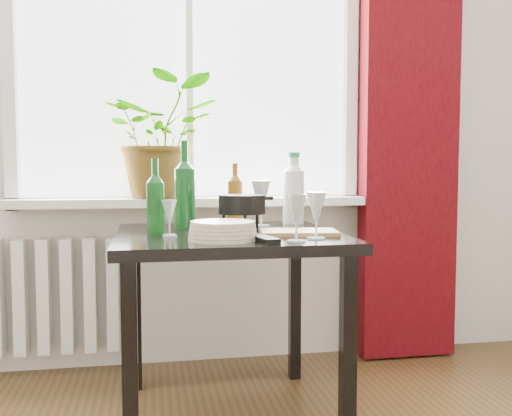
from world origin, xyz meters
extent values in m
cube|color=white|center=(0.00, 2.22, 1.60)|extent=(1.72, 0.08, 1.62)
cube|color=white|center=(0.00, 2.15, 0.82)|extent=(1.72, 0.20, 0.04)
cube|color=#3C050A|center=(1.12, 2.12, 1.30)|extent=(0.50, 0.12, 2.56)
cube|color=white|center=(-0.75, 2.18, 0.38)|extent=(0.80, 0.10, 0.55)
cube|color=black|center=(0.10, 1.55, 0.72)|extent=(0.85, 0.85, 0.04)
cube|color=black|center=(-0.27, 1.19, 0.35)|extent=(0.05, 0.05, 0.70)
cube|color=black|center=(-0.27, 1.92, 0.35)|extent=(0.05, 0.05, 0.70)
cube|color=black|center=(0.46, 1.19, 0.35)|extent=(0.05, 0.05, 0.70)
cube|color=black|center=(0.46, 1.92, 0.35)|extent=(0.05, 0.05, 0.70)
imported|color=#38731E|center=(-0.14, 2.17, 1.14)|extent=(0.54, 0.48, 0.59)
cylinder|color=beige|center=(0.05, 1.31, 0.77)|extent=(0.28, 0.28, 0.06)
cube|color=black|center=(0.18, 1.24, 0.75)|extent=(0.09, 0.18, 0.02)
cube|color=#AD894E|center=(0.35, 1.43, 0.75)|extent=(0.31, 0.22, 0.02)
camera|label=1|loc=(-0.20, -0.64, 0.99)|focal=40.00mm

